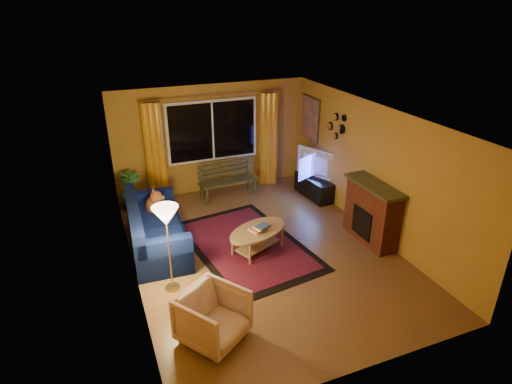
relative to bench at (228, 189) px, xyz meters
name	(u,v)px	position (x,y,z in m)	size (l,w,h in m)	color
floor	(262,251)	(-0.17, -2.42, -0.21)	(4.50, 6.00, 0.02)	brown
ceiling	(263,116)	(-0.17, -2.42, 2.31)	(4.50, 6.00, 0.02)	white
wall_back	(212,139)	(-0.17, 0.59, 1.05)	(4.50, 0.02, 2.50)	#B7822E
wall_left	(126,211)	(-2.43, -2.42, 1.05)	(0.02, 6.00, 2.50)	#B7822E
wall_right	(373,170)	(2.09, -2.42, 1.05)	(0.02, 6.00, 2.50)	#B7822E
window	(213,131)	(-0.17, 0.53, 1.25)	(2.00, 0.02, 1.30)	black
curtain_rod	(212,96)	(-0.17, 0.48, 2.05)	(0.03, 0.03, 3.20)	#BF8C3F
curtain_left	(155,153)	(-1.52, 0.46, 0.92)	(0.36, 0.36, 2.24)	orange
curtain_right	(268,139)	(1.18, 0.46, 0.92)	(0.36, 0.36, 2.24)	orange
bench	(228,189)	(0.00, 0.00, 0.00)	(1.34, 0.39, 0.40)	#33351B
potted_plant	(131,191)	(-2.14, 0.21, 0.23)	(0.48, 0.48, 0.86)	#235B1E
sofa	(156,225)	(-1.90, -1.56, 0.24)	(0.93, 2.18, 0.88)	#081247
dog	(153,202)	(-1.85, -1.07, 0.49)	(0.34, 0.47, 0.52)	#9E512F
armchair	(213,315)	(-1.62, -4.21, 0.20)	(0.78, 0.73, 0.80)	beige
floor_lamp	(169,250)	(-1.92, -2.92, 0.52)	(0.24, 0.24, 1.44)	#BF8C3F
rug	(246,245)	(-0.37, -2.15, -0.19)	(1.86, 2.93, 0.02)	maroon
coffee_table	(258,240)	(-0.25, -2.40, 0.02)	(1.22, 1.22, 0.45)	tan
tv_console	(314,187)	(1.83, -0.71, 0.03)	(0.37, 1.11, 0.46)	black
television	(315,165)	(1.83, -0.71, 0.59)	(1.13, 0.15, 0.65)	black
fireplace	(372,214)	(1.88, -2.82, 0.35)	(0.40, 1.20, 1.10)	maroon
mirror_cluster	(336,125)	(2.04, -1.12, 1.60)	(0.06, 0.60, 0.56)	black
painting	(310,118)	(2.05, 0.03, 1.45)	(0.04, 0.76, 0.96)	orange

